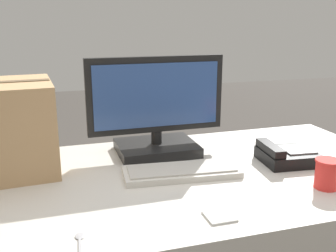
{
  "coord_description": "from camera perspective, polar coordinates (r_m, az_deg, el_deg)",
  "views": [
    {
      "loc": [
        -0.42,
        -1.26,
        1.3
      ],
      "look_at": [
        0.0,
        0.12,
        0.9
      ],
      "focal_mm": 42.0,
      "sensor_mm": 36.0,
      "label": 1
    }
  ],
  "objects": [
    {
      "name": "monitor",
      "position": [
        1.61,
        -1.69,
        1.53
      ],
      "size": [
        0.56,
        0.25,
        0.4
      ],
      "color": "black",
      "rests_on": "office_desk"
    },
    {
      "name": "paper_cup_left",
      "position": [
        1.41,
        22.08,
        -6.45
      ],
      "size": [
        0.08,
        0.08,
        0.1
      ],
      "color": "red",
      "rests_on": "office_desk"
    },
    {
      "name": "spoon",
      "position": [
        1.06,
        -12.66,
        -16.26
      ],
      "size": [
        0.03,
        0.15,
        0.0
      ],
      "rotation": [
        0.0,
        0.0,
        1.5
      ],
      "color": "#B2B2B7",
      "rests_on": "office_desk"
    },
    {
      "name": "sticky_note_pad",
      "position": [
        1.16,
        7.5,
        -12.87
      ],
      "size": [
        0.08,
        0.08,
        0.01
      ],
      "color": "silver",
      "rests_on": "office_desk"
    },
    {
      "name": "keyboard",
      "position": [
        1.43,
        1.94,
        -6.58
      ],
      "size": [
        0.43,
        0.2,
        0.03
      ],
      "rotation": [
        0.0,
        0.0,
        -0.09
      ],
      "color": "beige",
      "rests_on": "office_desk"
    },
    {
      "name": "desk_phone",
      "position": [
        1.61,
        16.8,
        -4.1
      ],
      "size": [
        0.22,
        0.2,
        0.08
      ],
      "rotation": [
        0.0,
        0.0,
        -0.1
      ],
      "color": "black",
      "rests_on": "office_desk"
    }
  ]
}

